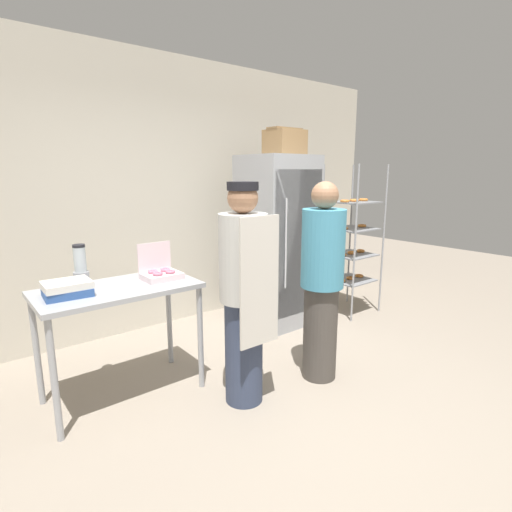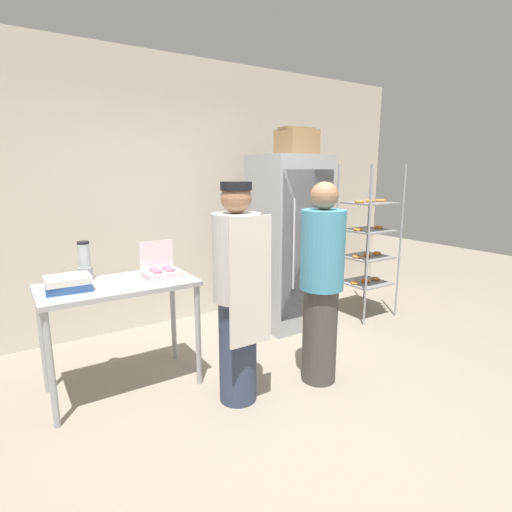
% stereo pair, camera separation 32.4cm
% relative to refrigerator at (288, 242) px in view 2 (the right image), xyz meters
% --- Properties ---
extents(ground_plane, '(14.00, 14.00, 0.00)m').
position_rel_refrigerator_xyz_m(ground_plane, '(-0.92, -1.46, -0.93)').
color(ground_plane, gray).
extents(back_wall, '(6.40, 0.12, 2.89)m').
position_rel_refrigerator_xyz_m(back_wall, '(-0.92, 0.84, 0.51)').
color(back_wall, beige).
rests_on(back_wall, ground_plane).
extents(refrigerator, '(0.71, 0.70, 1.86)m').
position_rel_refrigerator_xyz_m(refrigerator, '(0.00, 0.00, 0.00)').
color(refrigerator, '#9EA0A5').
rests_on(refrigerator, ground_plane).
extents(baking_rack, '(0.56, 0.51, 1.77)m').
position_rel_refrigerator_xyz_m(baking_rack, '(0.95, -0.28, -0.06)').
color(baking_rack, '#93969B').
rests_on(baking_rack, ground_plane).
extents(prep_counter, '(1.13, 0.61, 0.86)m').
position_rel_refrigerator_xyz_m(prep_counter, '(-1.93, -0.41, -0.17)').
color(prep_counter, '#9EA0A5').
rests_on(prep_counter, ground_plane).
extents(donut_box, '(0.28, 0.23, 0.28)m').
position_rel_refrigerator_xyz_m(donut_box, '(-1.58, -0.41, -0.02)').
color(donut_box, silver).
rests_on(donut_box, prep_counter).
extents(blender_pitcher, '(0.11, 0.11, 0.30)m').
position_rel_refrigerator_xyz_m(blender_pitcher, '(-2.11, -0.18, 0.07)').
color(blender_pitcher, '#99999E').
rests_on(blender_pitcher, prep_counter).
extents(binder_stack, '(0.31, 0.26, 0.10)m').
position_rel_refrigerator_xyz_m(binder_stack, '(-2.27, -0.41, -0.01)').
color(binder_stack, '#2D5193').
rests_on(binder_stack, prep_counter).
extents(cardboard_storage_box, '(0.38, 0.33, 0.28)m').
position_rel_refrigerator_xyz_m(cardboard_storage_box, '(0.12, 0.04, 1.07)').
color(cardboard_storage_box, '#937047').
rests_on(cardboard_storage_box, refrigerator).
extents(person_baker, '(0.34, 0.36, 1.62)m').
position_rel_refrigerator_xyz_m(person_baker, '(-1.26, -1.05, -0.09)').
color(person_baker, '#333D56').
rests_on(person_baker, ground_plane).
extents(person_customer, '(0.34, 0.34, 1.62)m').
position_rel_refrigerator_xyz_m(person_customer, '(-0.55, -1.15, -0.10)').
color(person_customer, '#47423D').
rests_on(person_customer, ground_plane).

